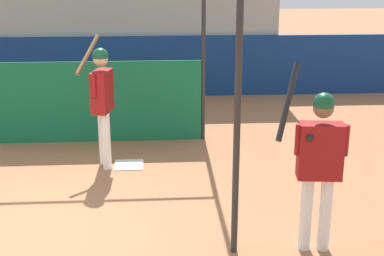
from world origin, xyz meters
TOP-DOWN VIEW (x-y plane):
  - ground_plane at (0.00, 0.00)m, footprint 60.00×60.00m
  - outfield_wall at (0.00, 6.59)m, footprint 24.00×0.12m
  - bleacher_section at (0.00, 8.25)m, footprint 8.70×3.20m
  - batting_cage at (0.24, 2.76)m, footprint 4.25×3.92m
  - home_plate at (1.08, 2.18)m, footprint 0.44×0.44m
  - player_batter at (0.73, 2.19)m, footprint 0.54×0.93m
  - player_waiting at (3.19, -0.46)m, footprint 0.79×0.49m

SIDE VIEW (x-z plane):
  - ground_plane at x=0.00m, z-range 0.00..0.00m
  - home_plate at x=1.08m, z-range 0.00..0.02m
  - outfield_wall at x=0.00m, z-range 0.00..1.39m
  - player_waiting at x=3.19m, z-range 0.05..2.07m
  - player_batter at x=0.73m, z-range 0.14..2.07m
  - batting_cage at x=0.24m, z-range -0.29..2.90m
  - bleacher_section at x=0.00m, z-range 0.00..3.06m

